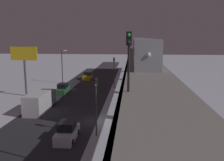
{
  "coord_description": "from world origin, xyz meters",
  "views": [
    {
      "loc": [
        -4.62,
        29.08,
        10.58
      ],
      "look_at": [
        -0.78,
        -16.34,
        2.32
      ],
      "focal_mm": 38.54,
      "sensor_mm": 36.0,
      "label": 1
    }
  ],
  "objects_px": {
    "sedan_white": "(67,132)",
    "traffic_light_mid": "(114,68)",
    "sedan_yellow": "(88,76)",
    "subway_train": "(139,45)",
    "rail_signal": "(129,51)",
    "commercial_billboard": "(24,58)",
    "traffic_light_near": "(96,98)",
    "box_truck": "(40,102)",
    "sedan_green": "(63,89)"
  },
  "relations": [
    {
      "from": "traffic_light_near",
      "to": "traffic_light_mid",
      "type": "distance_m",
      "value": 25.12
    },
    {
      "from": "sedan_white",
      "to": "sedan_yellow",
      "type": "height_order",
      "value": "same"
    },
    {
      "from": "sedan_white",
      "to": "sedan_yellow",
      "type": "distance_m",
      "value": 36.54
    },
    {
      "from": "rail_signal",
      "to": "box_truck",
      "type": "height_order",
      "value": "rail_signal"
    },
    {
      "from": "rail_signal",
      "to": "commercial_billboard",
      "type": "distance_m",
      "value": 31.84
    },
    {
      "from": "subway_train",
      "to": "traffic_light_mid",
      "type": "distance_m",
      "value": 14.11
    },
    {
      "from": "subway_train",
      "to": "sedan_green",
      "type": "bearing_deg",
      "value": 51.05
    },
    {
      "from": "rail_signal",
      "to": "traffic_light_mid",
      "type": "distance_m",
      "value": 34.24
    },
    {
      "from": "sedan_white",
      "to": "traffic_light_mid",
      "type": "xyz_separation_m",
      "value": [
        -2.9,
        -26.32,
        3.41
      ]
    },
    {
      "from": "sedan_yellow",
      "to": "traffic_light_mid",
      "type": "height_order",
      "value": "traffic_light_mid"
    },
    {
      "from": "sedan_yellow",
      "to": "commercial_billboard",
      "type": "height_order",
      "value": "commercial_billboard"
    },
    {
      "from": "rail_signal",
      "to": "sedan_white",
      "type": "bearing_deg",
      "value": -48.61
    },
    {
      "from": "sedan_green",
      "to": "commercial_billboard",
      "type": "distance_m",
      "value": 8.89
    },
    {
      "from": "sedan_white",
      "to": "traffic_light_mid",
      "type": "bearing_deg",
      "value": 83.71
    },
    {
      "from": "traffic_light_mid",
      "to": "traffic_light_near",
      "type": "bearing_deg",
      "value": 90.0
    },
    {
      "from": "subway_train",
      "to": "sedan_white",
      "type": "xyz_separation_m",
      "value": [
        8.33,
        38.54,
        -7.93
      ]
    },
    {
      "from": "traffic_light_near",
      "to": "traffic_light_mid",
      "type": "height_order",
      "value": "same"
    },
    {
      "from": "subway_train",
      "to": "sedan_green",
      "type": "distance_m",
      "value": 24.72
    },
    {
      "from": "box_truck",
      "to": "traffic_light_mid",
      "type": "bearing_deg",
      "value": -119.54
    },
    {
      "from": "box_truck",
      "to": "subway_train",
      "type": "bearing_deg",
      "value": -117.24
    },
    {
      "from": "traffic_light_near",
      "to": "sedan_green",
      "type": "bearing_deg",
      "value": -64.07
    },
    {
      "from": "sedan_yellow",
      "to": "sedan_green",
      "type": "distance_m",
      "value": 16.02
    },
    {
      "from": "sedan_yellow",
      "to": "traffic_light_mid",
      "type": "relative_size",
      "value": 0.72
    },
    {
      "from": "commercial_billboard",
      "to": "box_truck",
      "type": "bearing_deg",
      "value": 124.8
    },
    {
      "from": "sedan_green",
      "to": "subway_train",
      "type": "bearing_deg",
      "value": -128.95
    },
    {
      "from": "traffic_light_mid",
      "to": "rail_signal",
      "type": "bearing_deg",
      "value": 96.0
    },
    {
      "from": "subway_train",
      "to": "sedan_white",
      "type": "distance_m",
      "value": 40.22
    },
    {
      "from": "subway_train",
      "to": "box_truck",
      "type": "relative_size",
      "value": 10.01
    },
    {
      "from": "subway_train",
      "to": "box_truck",
      "type": "xyz_separation_m",
      "value": [
        14.93,
        28.99,
        -7.36
      ]
    },
    {
      "from": "traffic_light_near",
      "to": "commercial_billboard",
      "type": "xyz_separation_m",
      "value": [
        15.45,
        -16.91,
        2.63
      ]
    },
    {
      "from": "rail_signal",
      "to": "traffic_light_near",
      "type": "relative_size",
      "value": 0.62
    },
    {
      "from": "sedan_yellow",
      "to": "sedan_green",
      "type": "height_order",
      "value": "same"
    },
    {
      "from": "rail_signal",
      "to": "sedan_yellow",
      "type": "bearing_deg",
      "value": -75.79
    },
    {
      "from": "subway_train",
      "to": "traffic_light_mid",
      "type": "xyz_separation_m",
      "value": [
        5.43,
        12.22,
        -4.51
      ]
    },
    {
      "from": "rail_signal",
      "to": "sedan_green",
      "type": "xyz_separation_m",
      "value": [
        12.83,
        -27.63,
        -8.86
      ]
    },
    {
      "from": "commercial_billboard",
      "to": "traffic_light_near",
      "type": "bearing_deg",
      "value": 132.41
    },
    {
      "from": "rail_signal",
      "to": "sedan_yellow",
      "type": "xyz_separation_m",
      "value": [
        11.03,
        -43.55,
        -8.86
      ]
    },
    {
      "from": "traffic_light_near",
      "to": "traffic_light_mid",
      "type": "xyz_separation_m",
      "value": [
        0.0,
        -25.12,
        0.0
      ]
    },
    {
      "from": "rail_signal",
      "to": "commercial_billboard",
      "type": "relative_size",
      "value": 0.45
    },
    {
      "from": "sedan_green",
      "to": "traffic_light_near",
      "type": "height_order",
      "value": "traffic_light_near"
    },
    {
      "from": "sedan_green",
      "to": "traffic_light_mid",
      "type": "distance_m",
      "value": 11.57
    },
    {
      "from": "sedan_white",
      "to": "commercial_billboard",
      "type": "bearing_deg",
      "value": 124.71
    },
    {
      "from": "box_truck",
      "to": "traffic_light_mid",
      "type": "height_order",
      "value": "traffic_light_mid"
    },
    {
      "from": "rail_signal",
      "to": "traffic_light_near",
      "type": "bearing_deg",
      "value": -67.44
    },
    {
      "from": "subway_train",
      "to": "traffic_light_near",
      "type": "distance_m",
      "value": 38.0
    },
    {
      "from": "subway_train",
      "to": "sedan_green",
      "type": "relative_size",
      "value": 17.13
    },
    {
      "from": "sedan_yellow",
      "to": "traffic_light_mid",
      "type": "xyz_separation_m",
      "value": [
        -7.5,
        9.93,
        3.4
      ]
    },
    {
      "from": "box_truck",
      "to": "traffic_light_near",
      "type": "distance_m",
      "value": 12.97
    },
    {
      "from": "sedan_white",
      "to": "commercial_billboard",
      "type": "relative_size",
      "value": 0.47
    },
    {
      "from": "sedan_yellow",
      "to": "sedan_white",
      "type": "bearing_deg",
      "value": 97.23
    }
  ]
}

